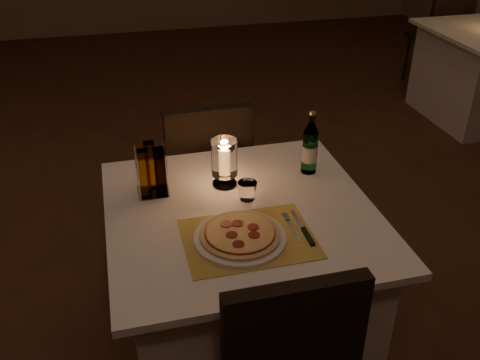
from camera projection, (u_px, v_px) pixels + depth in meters
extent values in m
cube|color=#4B2A18|center=(175.00, 297.00, 2.68)|extent=(8.00, 10.00, 0.02)
cube|color=white|center=(241.00, 288.00, 2.20)|extent=(0.88, 0.88, 0.71)
cube|color=white|center=(241.00, 213.00, 2.01)|extent=(1.00, 1.00, 0.03)
cube|color=black|center=(295.00, 342.00, 1.52)|extent=(0.42, 0.05, 0.42)
cube|color=black|center=(204.00, 172.00, 2.82)|extent=(0.42, 0.42, 0.05)
cube|color=black|center=(210.00, 149.00, 2.54)|extent=(0.42, 0.05, 0.42)
cylinder|color=black|center=(228.00, 191.00, 3.12)|extent=(0.03, 0.03, 0.44)
cylinder|color=black|center=(170.00, 198.00, 3.04)|extent=(0.03, 0.03, 0.44)
cylinder|color=black|center=(243.00, 223.00, 2.83)|extent=(0.03, 0.03, 0.44)
cylinder|color=black|center=(179.00, 232.00, 2.76)|extent=(0.03, 0.03, 0.44)
cube|color=gold|center=(248.00, 238.00, 1.85)|extent=(0.45, 0.34, 0.00)
cylinder|color=white|center=(240.00, 238.00, 1.84)|extent=(0.32, 0.32, 0.01)
cylinder|color=#D8B77F|center=(240.00, 235.00, 1.83)|extent=(0.28, 0.28, 0.01)
cylinder|color=maroon|center=(240.00, 233.00, 1.83)|extent=(0.24, 0.24, 0.00)
cylinder|color=#EACC7F|center=(240.00, 232.00, 1.83)|extent=(0.24, 0.24, 0.00)
cylinder|color=maroon|center=(253.00, 227.00, 1.85)|extent=(0.04, 0.04, 0.00)
cylinder|color=maroon|center=(238.00, 223.00, 1.86)|extent=(0.04, 0.04, 0.00)
cylinder|color=maroon|center=(226.00, 224.00, 1.86)|extent=(0.04, 0.04, 0.00)
cylinder|color=maroon|center=(232.00, 235.00, 1.81)|extent=(0.04, 0.04, 0.00)
cylinder|color=maroon|center=(238.00, 244.00, 1.76)|extent=(0.04, 0.04, 0.00)
cylinder|color=maroon|center=(254.00, 235.00, 1.81)|extent=(0.04, 0.04, 0.00)
cube|color=silver|center=(294.00, 231.00, 1.88)|extent=(0.01, 0.14, 0.00)
cube|color=silver|center=(286.00, 217.00, 1.95)|extent=(0.02, 0.05, 0.00)
cube|color=black|center=(308.00, 237.00, 1.85)|extent=(0.02, 0.10, 0.01)
cube|color=silver|center=(297.00, 220.00, 1.94)|extent=(0.01, 0.12, 0.00)
cylinder|color=#5FB263|center=(310.00, 152.00, 2.21)|extent=(0.06, 0.06, 0.18)
cylinder|color=#5FB263|center=(312.00, 118.00, 2.13)|extent=(0.02, 0.02, 0.03)
cylinder|color=gold|center=(313.00, 113.00, 2.12)|extent=(0.03, 0.03, 0.01)
cylinder|color=silver|center=(310.00, 153.00, 2.21)|extent=(0.07, 0.07, 0.07)
cylinder|color=white|center=(225.00, 184.00, 2.16)|extent=(0.10, 0.10, 0.01)
cylinder|color=white|center=(225.00, 178.00, 2.15)|extent=(0.02, 0.02, 0.04)
cylinder|color=white|center=(224.00, 158.00, 2.10)|extent=(0.10, 0.10, 0.15)
cylinder|color=white|center=(224.00, 161.00, 2.11)|extent=(0.03, 0.03, 0.11)
ellipsoid|color=orange|center=(224.00, 145.00, 2.07)|extent=(0.02, 0.02, 0.03)
cube|color=white|center=(154.00, 192.00, 2.11)|extent=(0.12, 0.12, 0.01)
cylinder|color=white|center=(139.00, 180.00, 2.01)|extent=(0.01, 0.01, 0.18)
cylinder|color=white|center=(168.00, 177.00, 2.03)|extent=(0.01, 0.01, 0.18)
cylinder|color=white|center=(136.00, 166.00, 2.10)|extent=(0.01, 0.01, 0.18)
cylinder|color=white|center=(164.00, 163.00, 2.12)|extent=(0.01, 0.01, 0.18)
cube|color=#BF8C33|center=(144.00, 174.00, 2.03)|extent=(0.04, 0.04, 0.20)
cube|color=#3F1E14|center=(160.00, 172.00, 2.04)|extent=(0.04, 0.04, 0.20)
cube|color=#BF8C33|center=(151.00, 166.00, 2.08)|extent=(0.04, 0.04, 0.20)
cube|color=black|center=(436.00, 38.00, 5.01)|extent=(0.42, 0.42, 0.05)
cube|color=black|center=(452.00, 18.00, 4.74)|extent=(0.42, 0.05, 0.42)
cylinder|color=black|center=(437.00, 56.00, 5.31)|extent=(0.03, 0.03, 0.44)
cylinder|color=black|center=(406.00, 59.00, 5.24)|extent=(0.03, 0.03, 0.44)
cylinder|color=black|center=(457.00, 67.00, 5.03)|extent=(0.03, 0.03, 0.44)
cylinder|color=black|center=(425.00, 70.00, 4.96)|extent=(0.03, 0.03, 0.44)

